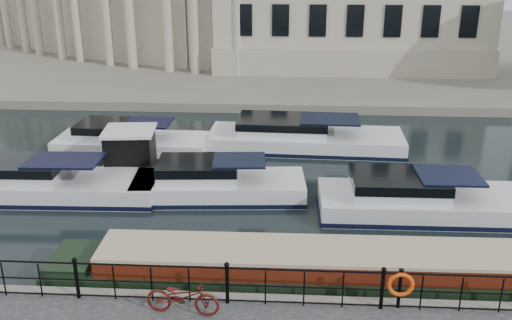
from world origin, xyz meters
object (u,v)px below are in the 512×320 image
(harbour_hut, at_px, (131,155))
(life_ring_post, at_px, (401,285))
(bicycle, at_px, (183,296))
(narrowboat, at_px, (315,274))

(harbour_hut, bearing_deg, life_ring_post, -51.68)
(bicycle, height_order, harbour_hut, harbour_hut)
(life_ring_post, distance_m, narrowboat, 2.92)
(bicycle, xyz_separation_m, life_ring_post, (5.53, 0.52, 0.21))
(bicycle, distance_m, harbour_hut, 11.30)
(bicycle, relative_size, life_ring_post, 1.67)
(life_ring_post, bearing_deg, narrowboat, 138.33)
(narrowboat, xyz_separation_m, harbour_hut, (-7.62, 8.14, 0.59))
(bicycle, relative_size, narrowboat, 0.12)
(bicycle, relative_size, harbour_hut, 0.61)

